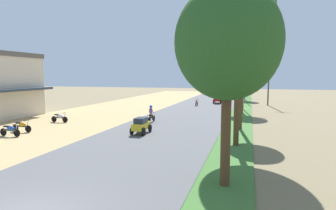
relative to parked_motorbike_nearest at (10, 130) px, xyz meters
The scene contains 16 objects.
parked_motorbike_nearest is the anchor object (origin of this frame).
parked_motorbike_second 1.56m from the parked_motorbike_nearest, 104.70° to the left, with size 1.80×0.54×0.94m.
parked_motorbike_third 6.28m from the parked_motorbike_nearest, 94.89° to the left, with size 1.80×0.54×0.94m.
median_tree_nearest 17.44m from the parked_motorbike_nearest, 16.93° to the right, with size 4.15×4.15×8.02m.
median_tree_second 17.85m from the parked_motorbike_nearest, ahead, with size 4.36×4.36×10.88m.
median_tree_third 19.21m from the parked_motorbike_nearest, 25.24° to the left, with size 3.16×3.16×9.35m.
median_tree_fourth 24.90m from the parked_motorbike_nearest, 49.24° to the left, with size 3.77×3.77×7.55m.
median_tree_fifth 40.70m from the parked_motorbike_nearest, 66.84° to the left, with size 3.27×3.27×7.56m.
streetlamp_near 27.11m from the parked_motorbike_nearest, 53.44° to the left, with size 3.16×0.20×7.47m.
streetlamp_mid 36.48m from the parked_motorbike_nearest, 63.84° to the left, with size 3.16×0.20×7.79m.
streetlamp_far 47.98m from the parked_motorbike_nearest, 70.46° to the left, with size 3.16×0.20×7.84m.
utility_pole_near 34.66m from the parked_motorbike_nearest, 55.59° to the left, with size 1.80×0.20×9.66m.
car_hatchback_yellow 9.57m from the parked_motorbike_nearest, 21.77° to the left, with size 1.04×2.00×1.23m.
car_van_red 31.19m from the parked_motorbike_nearest, 67.69° to the left, with size 1.19×2.41×1.67m.
motorbike_ahead_second 11.68m from the parked_motorbike_nearest, 47.49° to the left, with size 0.54×1.80×1.66m.
motorbike_ahead_third 25.97m from the parked_motorbike_nearest, 68.92° to the left, with size 0.54×1.80×0.94m.
Camera 1 is at (6.61, -6.32, 4.52)m, focal length 29.85 mm.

